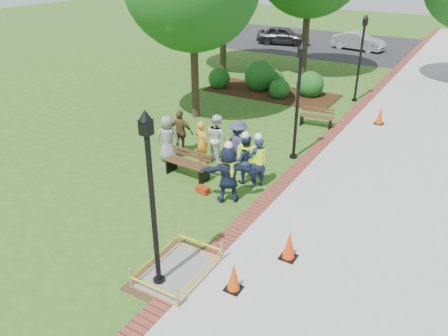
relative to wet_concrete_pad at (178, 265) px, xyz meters
The scene contains 30 objects.
ground 2.91m from the wet_concrete_pad, 120.08° to the left, with size 100.00×100.00×0.00m, color #285116.
sidewalk 13.01m from the wet_concrete_pad, 74.18° to the left, with size 6.00×60.00×0.02m, color #9E9E99.
brick_edging 12.52m from the wet_concrete_pad, 88.65° to the left, with size 0.50×60.00×0.03m, color maroon.
mulch_bed 15.18m from the wet_concrete_pad, 107.07° to the left, with size 7.00×3.00×0.05m, color #381E0F.
parking_lot 29.55m from the wet_concrete_pad, 92.82° to the left, with size 36.00×12.00×0.01m, color black.
wet_concrete_pad is the anchor object (origin of this frame).
bench_near 5.02m from the wet_concrete_pad, 122.73° to the left, with size 1.68×0.65×0.89m.
bench_far 11.08m from the wet_concrete_pad, 93.37° to the left, with size 1.51×0.67×0.79m.
cone_front 1.44m from the wet_concrete_pad, ahead, with size 0.38×0.38×0.74m.
cone_back 2.79m from the wet_concrete_pad, 42.77° to the left, with size 0.41×0.41×0.80m.
cone_far 12.83m from the wet_concrete_pad, 82.39° to the left, with size 0.40×0.40×0.79m.
toolbox 3.90m from the wet_concrete_pad, 114.86° to the left, with size 0.44×0.24×0.22m, color #95250B.
lamp_near 2.31m from the wet_concrete_pad, 112.86° to the right, with size 0.28×0.28×4.26m.
lamp_mid 7.84m from the wet_concrete_pad, 91.57° to the left, with size 0.28×0.28×4.26m.
lamp_far 15.68m from the wet_concrete_pad, 90.76° to the left, with size 0.28×0.28×4.26m.
shrub_a 15.81m from the wet_concrete_pad, 118.07° to the left, with size 1.22×1.22×1.22m, color #154614.
shrub_b 15.74m from the wet_concrete_pad, 109.76° to the left, with size 1.71×1.71×1.71m, color #154614.
shrub_c 14.46m from the wet_concrete_pad, 105.03° to the left, with size 1.09×1.09×1.09m, color #154614.
shrub_d 15.29m from the wet_concrete_pad, 99.45° to the left, with size 1.43×1.43×1.43m, color #154614.
shrub_e 16.08m from the wet_concrete_pad, 107.06° to the left, with size 1.13×1.13×1.13m, color #154614.
casual_person_a 6.43m from the wet_concrete_pad, 129.58° to the left, with size 0.65×0.58×1.72m.
casual_person_b 6.09m from the wet_concrete_pad, 118.16° to the left, with size 0.59×0.47×1.63m.
casual_person_c 6.42m from the wet_concrete_pad, 113.45° to the left, with size 0.67×0.58×1.76m.
casual_person_d 7.01m from the wet_concrete_pad, 125.40° to the left, with size 0.60×0.44×1.71m.
casual_person_e 6.00m from the wet_concrete_pad, 105.59° to the left, with size 0.66×0.56×1.76m.
hivis_worker_a 3.71m from the wet_concrete_pad, 101.31° to the left, with size 0.70×0.65×1.99m.
hivis_worker_b 4.90m from the wet_concrete_pad, 94.48° to the left, with size 0.62×0.66×1.88m.
hivis_worker_c 5.01m from the wet_concrete_pad, 100.03° to the left, with size 0.63×0.58×1.80m.
parked_car_a 28.89m from the wet_concrete_pad, 109.19° to the left, with size 4.83×2.10×1.58m, color #29292C.
parked_car_b 28.50m from the wet_concrete_pad, 97.39° to the left, with size 4.41×1.92×1.44m, color #AEADB3.
Camera 1 is at (6.67, -9.04, 7.01)m, focal length 35.00 mm.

